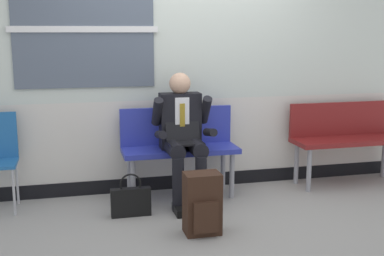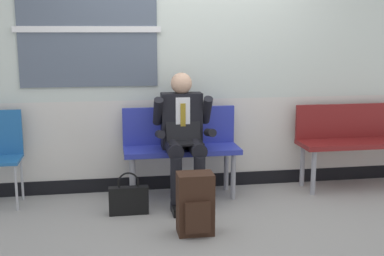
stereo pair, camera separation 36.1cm
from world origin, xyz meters
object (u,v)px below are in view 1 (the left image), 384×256
at_px(bench_with_person, 179,143).
at_px(backpack, 202,204).
at_px(bench_empty, 347,134).
at_px(person_seated, 183,134).
at_px(handbag, 131,201).

bearing_deg(bench_with_person, backpack, -91.44).
relative_size(bench_empty, person_seated, 0.99).
bearing_deg(handbag, bench_with_person, 40.99).
relative_size(backpack, handbag, 1.29).
bearing_deg(person_seated, handbag, -152.80).
relative_size(bench_empty, handbag, 3.14).
xyz_separation_m(bench_empty, backpack, (-1.92, -1.02, -0.29)).
bearing_deg(bench_with_person, handbag, -139.01).
xyz_separation_m(bench_empty, person_seated, (-1.89, -0.20, 0.14)).
height_order(bench_empty, person_seated, person_seated).
distance_m(bench_empty, handbag, 2.53).
bearing_deg(backpack, handbag, 134.31).
height_order(person_seated, handbag, person_seated).
height_order(bench_empty, handbag, bench_empty).
bearing_deg(backpack, bench_empty, 27.99).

